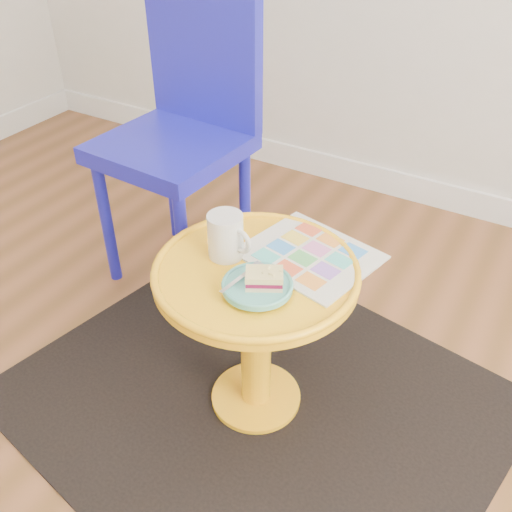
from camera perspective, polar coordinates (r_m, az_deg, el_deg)
The scene contains 9 objects.
room_walls at distance 2.47m, azimuth -18.68°, elevation 3.32°, with size 4.00×4.00×4.00m.
rug at distance 1.72m, azimuth 0.00°, elevation -14.06°, with size 1.30×1.10×0.01m, color black.
side_table at distance 1.47m, azimuth 0.00°, elevation -5.52°, with size 0.51×0.51×0.48m.
chair at distance 1.96m, azimuth -7.16°, elevation 13.15°, with size 0.46×0.46×0.98m.
newspaper at distance 1.44m, azimuth 5.39°, elevation 0.15°, with size 0.31×0.26×0.01m, color silver.
mug at distance 1.40m, azimuth -2.98°, elevation 2.13°, with size 0.13×0.09×0.12m.
plate at distance 1.31m, azimuth 0.14°, elevation -3.04°, with size 0.16×0.16×0.02m.
cake_slice at distance 1.29m, azimuth 0.83°, elevation -2.25°, with size 0.10×0.09×0.04m.
fork at distance 1.32m, azimuth -1.32°, elevation -2.03°, with size 0.03×0.14×0.00m.
Camera 1 is at (0.69, -0.31, 1.32)m, focal length 40.00 mm.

